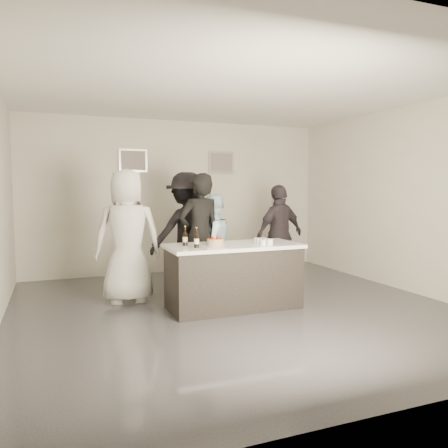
# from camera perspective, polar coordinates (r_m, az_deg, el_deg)

# --- Properties ---
(floor) EXTENTS (6.00, 6.00, 0.00)m
(floor) POSITION_cam_1_polar(r_m,az_deg,el_deg) (6.19, 1.71, -11.04)
(floor) COLOR #3D3D42
(floor) RESTS_ON ground
(ceiling) EXTENTS (6.00, 6.00, 0.00)m
(ceiling) POSITION_cam_1_polar(r_m,az_deg,el_deg) (6.10, 1.79, 17.21)
(ceiling) COLOR white
(wall_back) EXTENTS (6.00, 0.04, 3.00)m
(wall_back) POSITION_cam_1_polar(r_m,az_deg,el_deg) (8.80, -5.94, 3.56)
(wall_back) COLOR beige
(wall_back) RESTS_ON ground
(wall_front) EXTENTS (6.00, 0.04, 3.00)m
(wall_front) POSITION_cam_1_polar(r_m,az_deg,el_deg) (3.41, 21.91, 1.22)
(wall_front) COLOR beige
(wall_front) RESTS_ON ground
(wall_right) EXTENTS (0.04, 6.00, 3.00)m
(wall_right) POSITION_cam_1_polar(r_m,az_deg,el_deg) (7.65, 22.94, 3.01)
(wall_right) COLOR beige
(wall_right) RESTS_ON ground
(picture_left) EXTENTS (0.54, 0.04, 0.44)m
(picture_left) POSITION_cam_1_polar(r_m,az_deg,el_deg) (8.58, -11.79, 8.13)
(picture_left) COLOR #B2B2B7
(picture_left) RESTS_ON wall_back
(picture_right) EXTENTS (0.54, 0.04, 0.44)m
(picture_right) POSITION_cam_1_polar(r_m,az_deg,el_deg) (9.06, -0.38, 8.05)
(picture_right) COLOR #B2B2B7
(picture_right) RESTS_ON wall_back
(bar_counter) EXTENTS (1.86, 0.86, 0.90)m
(bar_counter) POSITION_cam_1_polar(r_m,az_deg,el_deg) (6.16, 1.25, -6.81)
(bar_counter) COLOR white
(bar_counter) RESTS_ON ground
(cake) EXTENTS (0.23, 0.23, 0.08)m
(cake) POSITION_cam_1_polar(r_m,az_deg,el_deg) (5.97, -1.13, -2.44)
(cake) COLOR orange
(cake) RESTS_ON bar_counter
(beer_bottle_a) EXTENTS (0.07, 0.07, 0.26)m
(beer_bottle_a) POSITION_cam_1_polar(r_m,az_deg,el_deg) (5.94, -5.10, -1.59)
(beer_bottle_a) COLOR black
(beer_bottle_a) RESTS_ON bar_counter
(beer_bottle_b) EXTENTS (0.07, 0.07, 0.26)m
(beer_bottle_b) POSITION_cam_1_polar(r_m,az_deg,el_deg) (5.74, -3.62, -1.82)
(beer_bottle_b) COLOR black
(beer_bottle_b) RESTS_ON bar_counter
(tumbler_cluster) EXTENTS (0.19, 0.30, 0.08)m
(tumbler_cluster) POSITION_cam_1_polar(r_m,az_deg,el_deg) (6.13, 5.13, -2.25)
(tumbler_cluster) COLOR #BF7E12
(tumbler_cluster) RESTS_ON bar_counter
(candles) EXTENTS (0.24, 0.08, 0.01)m
(candles) POSITION_cam_1_polar(r_m,az_deg,el_deg) (5.64, -0.84, -3.21)
(candles) COLOR pink
(candles) RESTS_ON bar_counter
(person_main_black) EXTENTS (0.77, 0.58, 1.90)m
(person_main_black) POSITION_cam_1_polar(r_m,az_deg,el_deg) (6.65, -3.20, -1.57)
(person_main_black) COLOR black
(person_main_black) RESTS_ON ground
(person_main_blue) EXTENTS (0.94, 0.86, 1.58)m
(person_main_blue) POSITION_cam_1_polar(r_m,az_deg,el_deg) (6.96, -1.61, -2.62)
(person_main_blue) COLOR #B7E1EF
(person_main_blue) RESTS_ON ground
(person_guest_left) EXTENTS (1.03, 0.73, 1.96)m
(person_guest_left) POSITION_cam_1_polar(r_m,az_deg,el_deg) (6.54, -12.49, -1.53)
(person_guest_left) COLOR silver
(person_guest_left) RESTS_ON ground
(person_guest_right) EXTENTS (1.10, 0.69, 1.74)m
(person_guest_right) POSITION_cam_1_polar(r_m,az_deg,el_deg) (7.65, 7.27, -1.39)
(person_guest_right) COLOR #2E282F
(person_guest_right) RESTS_ON ground
(person_guest_back) EXTENTS (1.34, 0.89, 1.94)m
(person_guest_back) POSITION_cam_1_polar(r_m,az_deg,el_deg) (7.22, -4.86, -0.93)
(person_guest_back) COLOR black
(person_guest_back) RESTS_ON ground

